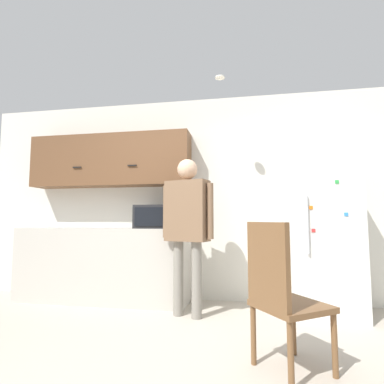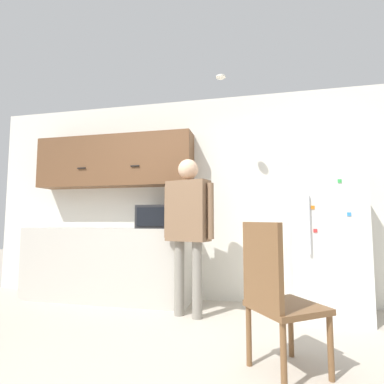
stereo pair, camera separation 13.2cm
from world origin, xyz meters
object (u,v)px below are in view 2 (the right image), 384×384
object	(u,v)px
microwave	(160,217)
refrigerator	(324,237)
chair	(275,292)
person	(188,218)

from	to	relation	value
microwave	refrigerator	world-z (taller)	refrigerator
chair	microwave	bearing A→B (deg)	7.75
refrigerator	microwave	bearing A→B (deg)	179.08
microwave	refrigerator	distance (m)	1.94
refrigerator	chair	bearing A→B (deg)	-113.23
microwave	chair	xyz separation A→B (m)	(1.32, -1.44, -0.53)
microwave	refrigerator	bearing A→B (deg)	-0.92
person	refrigerator	xyz separation A→B (m)	(1.47, 0.35, -0.20)
person	chair	world-z (taller)	person
microwave	person	bearing A→B (deg)	-40.01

